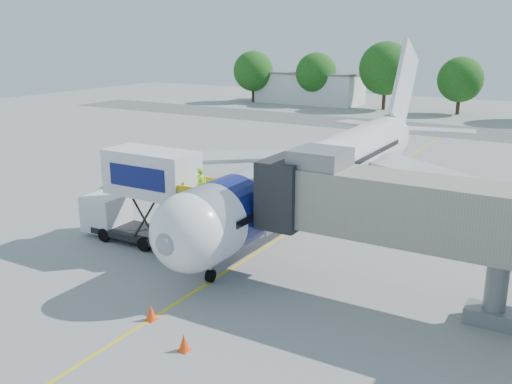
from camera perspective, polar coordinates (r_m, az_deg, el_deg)
The scene contains 14 objects.
ground at distance 35.78m, azimuth 4.21°, elevation -3.48°, with size 160.00×160.00×0.00m, color #979795.
guidance_line at distance 35.78m, azimuth 4.21°, elevation -3.47°, with size 0.15×70.00×0.01m, color yellow.
taxiway_strip at distance 74.80m, azimuth 18.81°, elevation 5.79°, with size 120.00×10.00×0.01m, color #59595B.
aircraft at distance 38.57m, azimuth 7.03°, elevation 2.41°, with size 34.17×37.73×11.35m.
jet_bridge at distance 25.44m, azimuth 13.50°, elevation -1.58°, with size 13.90×3.20×6.60m.
catering_hiloader at distance 32.76m, azimuth -11.15°, elevation -0.49°, with size 8.50×2.44×5.50m.
ground_tug at distance 22.24m, azimuth -13.23°, elevation -14.06°, with size 4.39×3.38×1.56m.
safety_cone_a at distance 22.54m, azimuth -7.21°, elevation -14.73°, with size 0.44×0.44×0.70m.
safety_cone_b at distance 24.87m, azimuth -10.46°, elevation -11.76°, with size 0.46×0.46×0.73m.
outbuilding_left at distance 100.44m, azimuth 5.26°, elevation 10.38°, with size 18.40×8.40×5.30m.
tree_a at distance 100.94m, azimuth -0.27°, elevation 11.99°, with size 6.89×6.89×8.79m.
tree_b at distance 97.13m, azimuth 6.03°, elevation 11.72°, with size 6.79×6.79×8.65m.
tree_c at distance 92.78m, azimuth 12.84°, elevation 11.95°, with size 8.25×8.25×10.52m.
tree_d at distance 90.22m, azimuth 19.76°, elevation 10.53°, with size 6.60×6.60×8.41m.
Camera 1 is at (14.91, -30.37, 11.67)m, focal length 40.00 mm.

